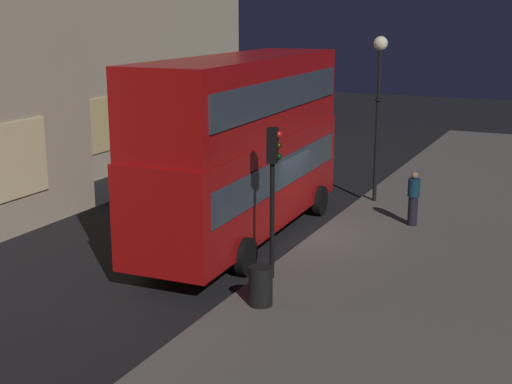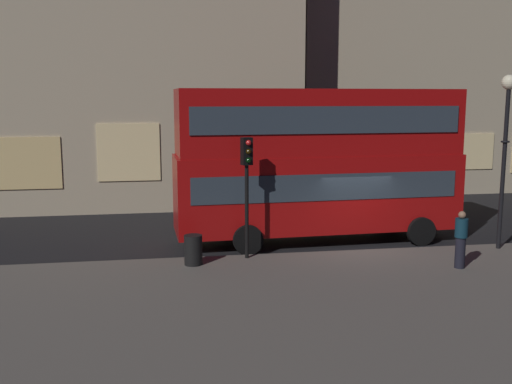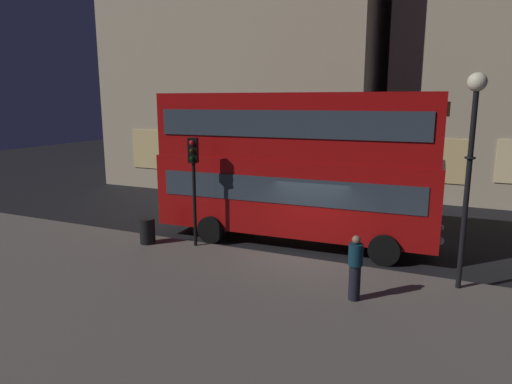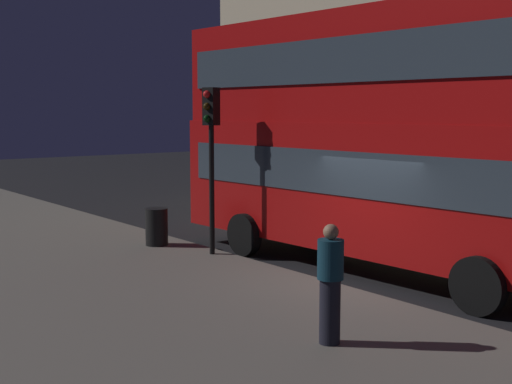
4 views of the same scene
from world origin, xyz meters
The scene contains 9 objects.
ground_plane centered at (0.00, 0.00, 0.00)m, with size 80.00×80.00×0.00m, color black.
sidewalk_slab centered at (0.00, -5.43, 0.06)m, with size 44.00×9.82×0.12m, color #5B564F.
building_with_clock centered at (-7.93, 12.33, 8.66)m, with size 15.93×9.51×17.31m.
building_plain_facade centered at (8.53, 14.01, 7.36)m, with size 15.61×7.87×14.71m.
double_decker_bus centered at (-1.05, 1.31, 3.02)m, with size 10.31×3.13×5.44m.
traffic_light_near_kerb centered at (-3.93, -0.92, 2.87)m, with size 0.38×0.39×3.82m.
street_lamp centered at (4.63, -1.09, 4.27)m, with size 0.49×0.49×5.76m.
pedestrian centered at (2.17, -3.03, 1.00)m, with size 0.37×0.37×1.72m.
litter_bin centered at (-5.65, -1.39, 0.58)m, with size 0.55×0.55×0.91m, color black.
Camera 2 is at (-6.56, -18.74, 5.13)m, focal length 41.13 mm.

